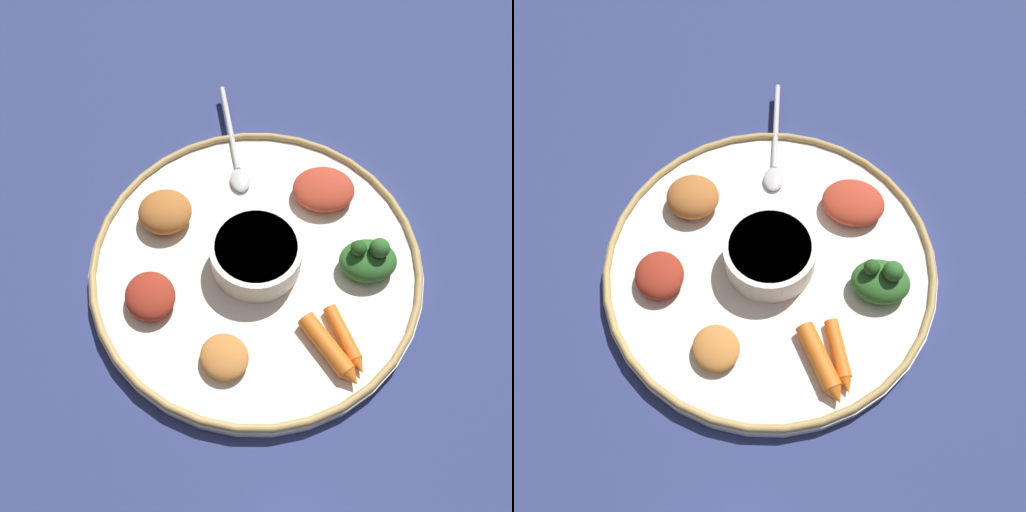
# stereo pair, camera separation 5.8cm
# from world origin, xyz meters

# --- Properties ---
(ground_plane) EXTENTS (2.40, 2.40, 0.00)m
(ground_plane) POSITION_xyz_m (0.00, 0.00, 0.00)
(ground_plane) COLOR navy
(platter) EXTENTS (0.37, 0.37, 0.02)m
(platter) POSITION_xyz_m (0.00, 0.00, 0.01)
(platter) COLOR white
(platter) RESTS_ON ground_plane
(platter_rim) EXTENTS (0.37, 0.37, 0.01)m
(platter_rim) POSITION_xyz_m (0.00, 0.00, 0.02)
(platter_rim) COLOR tan
(platter_rim) RESTS_ON platter
(center_bowl) EXTENTS (0.10, 0.10, 0.04)m
(center_bowl) POSITION_xyz_m (0.00, 0.00, 0.04)
(center_bowl) COLOR silver
(center_bowl) RESTS_ON platter
(spoon) EXTENTS (0.03, 0.17, 0.01)m
(spoon) POSITION_xyz_m (0.02, 0.15, 0.02)
(spoon) COLOR silver
(spoon) RESTS_ON platter
(greens_pile) EXTENTS (0.07, 0.06, 0.05)m
(greens_pile) POSITION_xyz_m (0.11, -0.04, 0.03)
(greens_pile) COLOR #2D6628
(greens_pile) RESTS_ON platter
(carrot_near_spoon) EXTENTS (0.04, 0.09, 0.02)m
(carrot_near_spoon) POSITION_xyz_m (0.04, -0.12, 0.02)
(carrot_near_spoon) COLOR orange
(carrot_near_spoon) RESTS_ON platter
(carrot_outer) EXTENTS (0.02, 0.08, 0.01)m
(carrot_outer) POSITION_xyz_m (0.06, -0.11, 0.02)
(carrot_outer) COLOR orange
(carrot_outer) RESTS_ON platter
(mound_chickpea) EXTENTS (0.08, 0.07, 0.03)m
(mound_chickpea) POSITION_xyz_m (-0.08, 0.08, 0.03)
(mound_chickpea) COLOR #B2662D
(mound_chickpea) RESTS_ON platter
(mound_berbere_red) EXTENTS (0.09, 0.08, 0.03)m
(mound_berbere_red) POSITION_xyz_m (0.10, 0.06, 0.03)
(mound_berbere_red) COLOR #B73D28
(mound_berbere_red) RESTS_ON platter
(mound_squash) EXTENTS (0.07, 0.07, 0.02)m
(mound_squash) POSITION_xyz_m (-0.06, -0.10, 0.03)
(mound_squash) COLOR #C67A38
(mound_squash) RESTS_ON platter
(mound_beet) EXTENTS (0.06, 0.07, 0.03)m
(mound_beet) POSITION_xyz_m (-0.12, -0.01, 0.03)
(mound_beet) COLOR maroon
(mound_beet) RESTS_ON platter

